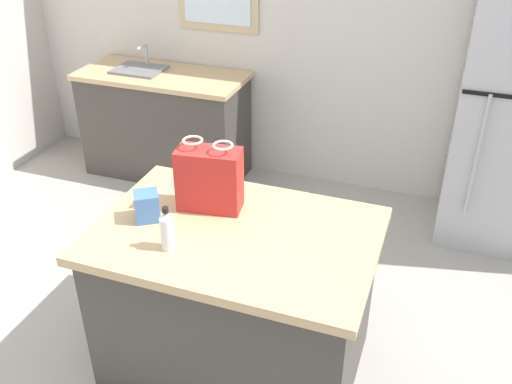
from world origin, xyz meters
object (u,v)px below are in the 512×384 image
(shopping_bag, at_px, (209,179))
(kitchen_island, at_px, (236,301))
(bottle, at_px, (167,230))
(small_box, at_px, (147,206))

(shopping_bag, bearing_deg, kitchen_island, -39.66)
(kitchen_island, height_order, bottle, bottle)
(shopping_bag, bearing_deg, small_box, -140.23)
(small_box, bearing_deg, shopping_bag, 39.77)
(kitchen_island, bearing_deg, small_box, -174.56)
(kitchen_island, xyz_separation_m, small_box, (-0.44, -0.04, 0.51))
(shopping_bag, xyz_separation_m, small_box, (-0.25, -0.20, -0.09))
(kitchen_island, xyz_separation_m, shopping_bag, (-0.20, 0.16, 0.60))
(kitchen_island, height_order, shopping_bag, shopping_bag)
(bottle, bearing_deg, small_box, 138.44)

